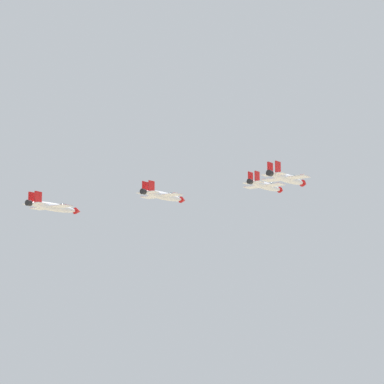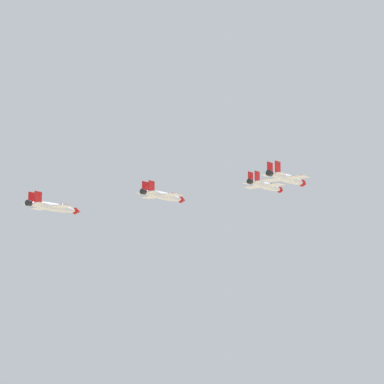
% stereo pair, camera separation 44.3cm
% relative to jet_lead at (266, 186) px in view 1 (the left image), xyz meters
% --- Properties ---
extents(jet_lead, '(15.27, 10.66, 3.52)m').
position_rel_jet_lead_xyz_m(jet_lead, '(0.00, 0.00, 0.00)').
color(jet_lead, white).
extents(jet_left_wingman, '(15.45, 10.87, 3.57)m').
position_rel_jet_lead_xyz_m(jet_left_wingman, '(8.29, -23.93, -3.46)').
color(jet_left_wingman, white).
extents(jet_right_wingman, '(15.35, 10.71, 3.54)m').
position_rel_jet_lead_xyz_m(jet_right_wingman, '(24.96, 4.33, -2.74)').
color(jet_right_wingman, white).
extents(jet_left_outer, '(15.83, 10.97, 3.65)m').
position_rel_jet_lead_xyz_m(jet_left_outer, '(16.58, -47.87, -7.04)').
color(jet_left_outer, white).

